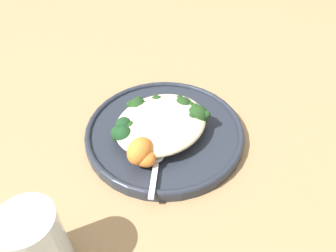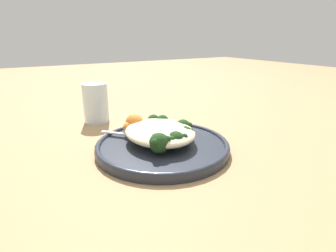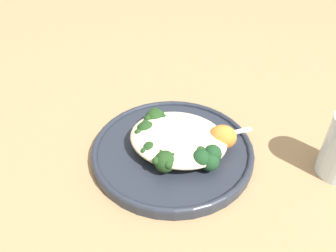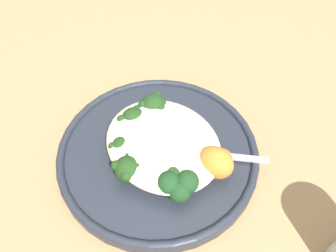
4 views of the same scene
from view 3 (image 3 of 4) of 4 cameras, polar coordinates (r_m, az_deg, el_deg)
name	(u,v)px [view 3 (image 3 of 4)]	position (r m, az deg, el deg)	size (l,w,h in m)	color
ground_plane	(169,160)	(0.60, 0.11, -6.03)	(4.00, 4.00, 0.00)	#9E7A51
plate	(173,150)	(0.60, 0.87, -4.12)	(0.30, 0.30, 0.02)	#232833
quinoa_mound	(178,138)	(0.58, 1.77, -2.15)	(0.18, 0.15, 0.04)	beige
broccoli_stalk_0	(160,123)	(0.62, -1.43, 0.58)	(0.11, 0.06, 0.04)	#8EB25B
broccoli_stalk_1	(154,133)	(0.60, -2.43, -1.27)	(0.11, 0.05, 0.04)	#8EB25B
broccoli_stalk_2	(159,148)	(0.57, -1.61, -3.83)	(0.07, 0.09, 0.03)	#8EB25B
broccoli_stalk_3	(168,158)	(0.55, -0.04, -5.66)	(0.04, 0.10, 0.04)	#8EB25B
broccoli_stalk_4	(196,152)	(0.56, 4.90, -4.61)	(0.07, 0.07, 0.03)	#8EB25B
sweet_potato_chunk_0	(222,137)	(0.59, 9.46, -1.90)	(0.05, 0.04, 0.05)	orange
sweet_potato_chunk_1	(223,138)	(0.60, 9.51, -1.99)	(0.05, 0.04, 0.03)	orange
kale_tuft	(205,156)	(0.55, 6.49, -5.20)	(0.06, 0.06, 0.04)	#193D1E
spoon	(216,136)	(0.62, 8.40, -1.71)	(0.09, 0.08, 0.01)	silver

